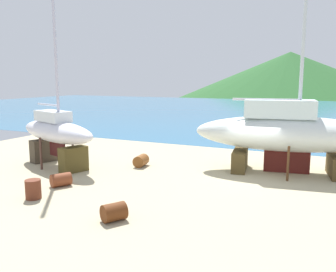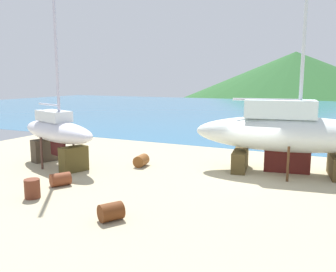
{
  "view_description": "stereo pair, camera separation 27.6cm",
  "coord_description": "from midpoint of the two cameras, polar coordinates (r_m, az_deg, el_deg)",
  "views": [
    {
      "loc": [
        3.31,
        -17.4,
        4.79
      ],
      "look_at": [
        -4.37,
        -0.72,
        1.82
      ],
      "focal_mm": 37.61,
      "sensor_mm": 36.0,
      "label": 1
    },
    {
      "loc": [
        3.56,
        -17.29,
        4.79
      ],
      "look_at": [
        -4.37,
        -0.72,
        1.82
      ],
      "focal_mm": 37.61,
      "sensor_mm": 36.0,
      "label": 2
    }
  ],
  "objects": [
    {
      "name": "ground_plane",
      "position": [
        14.78,
        10.06,
        -9.88
      ],
      "size": [
        40.04,
        40.04,
        0.0
      ],
      "primitive_type": "plane",
      "color": "tan"
    },
    {
      "name": "sea_water",
      "position": [
        55.18,
        21.08,
        3.58
      ],
      "size": [
        136.51,
        62.61,
        0.01
      ],
      "primitive_type": "cube",
      "color": "teal",
      "rests_on": "ground"
    },
    {
      "name": "headland_hill",
      "position": [
        151.02,
        18.91,
        6.86
      ],
      "size": [
        151.6,
        151.6,
        31.28
      ],
      "primitive_type": "cone",
      "color": "#285828",
      "rests_on": "ground"
    },
    {
      "name": "sailboat_mid_port",
      "position": [
        18.85,
        18.37,
        0.6
      ],
      "size": [
        9.79,
        4.16,
        16.84
      ],
      "rotation": [
        0.0,
        0.0,
        0.15
      ],
      "color": "#4C3A1F",
      "rests_on": "ground"
    },
    {
      "name": "sailboat_large_starboard",
      "position": [
        20.28,
        -18.02,
        0.52
      ],
      "size": [
        6.77,
        3.82,
        11.48
      ],
      "rotation": [
        0.0,
        0.0,
        -0.34
      ],
      "color": "#4E411E",
      "rests_on": "ground"
    },
    {
      "name": "barrel_rust_far",
      "position": [
        19.65,
        -4.8,
        -4.01
      ],
      "size": [
        0.74,
        0.97,
        0.64
      ],
      "primitive_type": "cylinder",
      "rotation": [
        1.57,
        0.0,
        3.26
      ],
      "color": "brown",
      "rests_on": "ground"
    },
    {
      "name": "barrel_ochre",
      "position": [
        16.77,
        -17.41,
        -6.79
      ],
      "size": [
        0.94,
        1.05,
        0.59
      ],
      "primitive_type": "cylinder",
      "rotation": [
        1.57,
        0.0,
        5.77
      ],
      "color": "brown",
      "rests_on": "ground"
    },
    {
      "name": "barrel_tar_black",
      "position": [
        15.42,
        -21.49,
        -8.04
      ],
      "size": [
        0.84,
        0.84,
        0.79
      ],
      "primitive_type": "cylinder",
      "rotation": [
        0.0,
        0.0,
        0.48
      ],
      "color": "brown",
      "rests_on": "ground"
    },
    {
      "name": "barrel_rust_near",
      "position": [
        12.42,
        -9.4,
        -12.07
      ],
      "size": [
        0.95,
        1.0,
        0.62
      ],
      "primitive_type": "cylinder",
      "rotation": [
        1.57,
        0.0,
        5.73
      ],
      "color": "#5B2C12",
      "rests_on": "ground"
    },
    {
      "name": "timber_plank_near",
      "position": [
        24.17,
        -16.73,
        -2.42
      ],
      "size": [
        1.33,
        2.36,
        0.18
      ],
      "primitive_type": "cube",
      "rotation": [
        0.0,
        0.0,
        2.06
      ],
      "color": "brown",
      "rests_on": "ground"
    }
  ]
}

